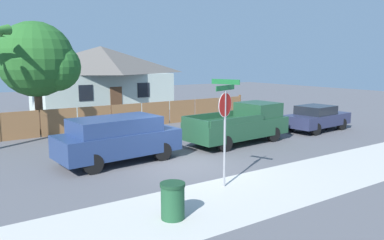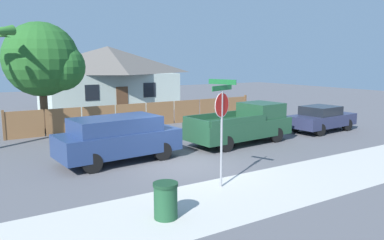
% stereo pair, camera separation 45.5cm
% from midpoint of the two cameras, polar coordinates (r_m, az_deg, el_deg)
% --- Properties ---
extents(ground_plane, '(80.00, 80.00, 0.00)m').
position_cam_midpoint_polar(ground_plane, '(14.15, -1.85, -6.87)').
color(ground_plane, '#56565B').
extents(sidewalk_strip, '(36.00, 3.20, 0.01)m').
position_cam_midpoint_polar(sidewalk_strip, '(11.41, 7.99, -10.90)').
color(sidewalk_strip, beige).
rests_on(sidewalk_strip, ground).
extents(wooden_fence, '(15.43, 0.12, 1.50)m').
position_cam_midpoint_polar(wooden_fence, '(22.43, -8.22, 0.80)').
color(wooden_fence, brown).
rests_on(wooden_fence, ground).
extents(house, '(10.66, 5.98, 4.99)m').
position_cam_midpoint_polar(house, '(30.38, -14.01, 6.34)').
color(house, '#B2C1B7').
rests_on(house, ground).
extents(oak_tree, '(4.08, 3.89, 5.89)m').
position_cam_midpoint_polar(oak_tree, '(21.22, -22.71, 8.26)').
color(oak_tree, brown).
rests_on(oak_tree, ground).
extents(red_suv, '(4.79, 2.32, 1.75)m').
position_cam_midpoint_polar(red_suv, '(14.65, -12.13, -2.68)').
color(red_suv, navy).
rests_on(red_suv, ground).
extents(orange_pickup, '(5.37, 2.35, 1.84)m').
position_cam_midpoint_polar(orange_pickup, '(17.92, 6.76, -0.66)').
color(orange_pickup, '#1E472D').
rests_on(orange_pickup, ground).
extents(parked_sedan, '(4.22, 2.09, 1.41)m').
position_cam_midpoint_polar(parked_sedan, '(21.93, 17.90, 0.34)').
color(parked_sedan, '#282D4C').
rests_on(parked_sedan, ground).
extents(stop_sign, '(1.00, 0.90, 3.33)m').
position_cam_midpoint_polar(stop_sign, '(11.31, 3.91, 0.95)').
color(stop_sign, gray).
rests_on(stop_sign, ground).
extents(trash_bin, '(0.63, 0.63, 0.91)m').
position_cam_midpoint_polar(trash_bin, '(9.45, -4.37, -12.17)').
color(trash_bin, '#1E4C2D').
rests_on(trash_bin, ground).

